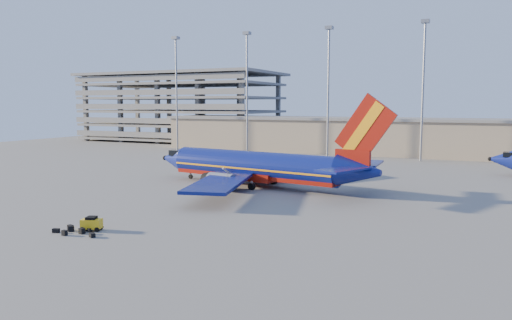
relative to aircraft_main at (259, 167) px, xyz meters
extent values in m
plane|color=slate|center=(1.92, -2.78, -2.80)|extent=(220.00, 220.00, 0.00)
cube|color=gray|center=(11.92, 55.22, 1.20)|extent=(120.00, 15.00, 8.00)
cube|color=slate|center=(11.92, 55.22, 5.40)|extent=(122.00, 16.00, 0.60)
cube|color=slate|center=(-60.08, 71.22, -1.80)|extent=(60.00, 30.00, 0.70)
cube|color=slate|center=(-60.08, 71.22, 2.40)|extent=(60.00, 30.00, 0.70)
cube|color=slate|center=(-60.08, 71.22, 6.60)|extent=(60.00, 30.00, 0.70)
cube|color=slate|center=(-60.08, 71.22, 10.80)|extent=(60.00, 30.00, 0.70)
cube|color=slate|center=(-60.08, 71.22, 15.00)|extent=(60.00, 30.00, 0.70)
cube|color=slate|center=(-60.08, 71.22, 18.20)|extent=(62.00, 32.00, 0.80)
cube|color=slate|center=(-60.08, 84.22, 7.70)|extent=(1.20, 1.20, 21.00)
cylinder|color=gray|center=(-43.08, 43.22, 11.20)|extent=(0.44, 0.44, 28.00)
cube|color=gray|center=(-43.08, 43.22, 25.50)|extent=(1.60, 1.60, 0.70)
cylinder|color=gray|center=(-23.08, 43.22, 11.20)|extent=(0.44, 0.44, 28.00)
cube|color=gray|center=(-23.08, 43.22, 25.50)|extent=(1.60, 1.60, 0.70)
cylinder|color=gray|center=(-3.08, 43.22, 11.20)|extent=(0.44, 0.44, 28.00)
cube|color=gray|center=(-3.08, 43.22, 25.50)|extent=(1.60, 1.60, 0.70)
cylinder|color=gray|center=(16.92, 43.22, 11.20)|extent=(0.44, 0.44, 28.00)
cube|color=gray|center=(16.92, 43.22, 25.50)|extent=(1.60, 1.60, 0.70)
cylinder|color=navy|center=(-0.92, 0.15, 0.18)|extent=(26.80, 8.31, 4.08)
cube|color=maroon|center=(-0.92, 0.15, -0.87)|extent=(26.67, 7.55, 1.43)
cube|color=#FFA015|center=(-0.92, 0.15, -0.10)|extent=(26.80, 8.36, 0.24)
cone|color=navy|center=(-16.27, 2.67, 0.18)|extent=(5.23, 4.78, 4.08)
cube|color=black|center=(-14.86, 2.43, 1.23)|extent=(3.08, 3.26, 0.88)
cone|color=navy|center=(14.98, -2.45, 0.56)|extent=(6.32, 4.96, 4.08)
cube|color=maroon|center=(14.11, -2.31, 2.05)|extent=(4.67, 1.35, 2.43)
cube|color=maroon|center=(15.64, -2.56, 5.92)|extent=(8.05, 1.66, 8.81)
cube|color=#FFA015|center=(15.42, -2.53, 5.92)|extent=(5.39, 1.33, 6.91)
cube|color=navy|center=(15.15, 1.32, 1.17)|extent=(3.64, 7.21, 0.24)
cube|color=navy|center=(13.94, -6.09, 1.17)|extent=(5.65, 7.78, 0.24)
cube|color=navy|center=(2.29, 9.47, -0.82)|extent=(14.00, 17.33, 0.39)
cube|color=navy|center=(-0.85, -9.70, -0.82)|extent=(9.68, 17.95, 0.39)
cube|color=maroon|center=(-0.37, 0.06, -1.31)|extent=(7.23, 5.32, 1.10)
cylinder|color=gray|center=(-1.30, 6.03, -1.53)|extent=(4.30, 2.93, 2.32)
cylinder|color=gray|center=(-3.15, -5.30, -1.53)|extent=(4.30, 2.93, 2.32)
cylinder|color=gray|center=(-12.90, 2.11, -2.20)|extent=(0.30, 0.30, 1.21)
cylinder|color=black|center=(-12.90, 2.11, -2.45)|extent=(0.74, 0.39, 0.71)
cylinder|color=black|center=(1.18, 2.71, -2.34)|extent=(1.01, 0.75, 0.93)
cylinder|color=black|center=(0.25, -2.95, -2.34)|extent=(1.01, 0.75, 0.93)
cone|color=navy|center=(31.75, 27.12, -0.16)|extent=(4.35, 3.89, 3.62)
cube|color=black|center=(33.02, 27.03, 0.77)|extent=(2.52, 2.70, 0.78)
cube|color=yellow|center=(-3.69, -29.38, -2.15)|extent=(2.09, 1.63, 0.87)
cube|color=black|center=(-3.69, -29.38, -1.62)|extent=(1.16, 1.21, 0.31)
cylinder|color=black|center=(-4.52, -29.18, -2.58)|extent=(0.48, 0.31, 0.45)
cylinder|color=black|center=(-4.18, -30.07, -2.58)|extent=(0.48, 0.31, 0.45)
cylinder|color=black|center=(-3.21, -28.68, -2.58)|extent=(0.48, 0.31, 0.45)
cylinder|color=black|center=(-2.87, -29.58, -2.58)|extent=(0.48, 0.31, 0.45)
cube|color=black|center=(-6.09, -31.39, -2.60)|extent=(0.69, 0.51, 0.40)
cube|color=black|center=(-4.63, -31.79, -2.56)|extent=(0.51, 0.40, 0.49)
cube|color=black|center=(-1.96, -31.18, -2.61)|extent=(0.75, 0.65, 0.38)
cube|color=black|center=(-5.13, -30.49, -2.54)|extent=(0.57, 0.52, 0.53)
cube|color=black|center=(-3.65, -30.67, -2.54)|extent=(0.54, 0.49, 0.53)
cube|color=black|center=(-3.67, -29.81, -2.62)|extent=(0.68, 0.44, 0.36)
cube|color=black|center=(-5.50, -30.22, -2.54)|extent=(0.65, 0.49, 0.53)
camera|label=1|loc=(29.58, -64.15, 8.99)|focal=35.00mm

